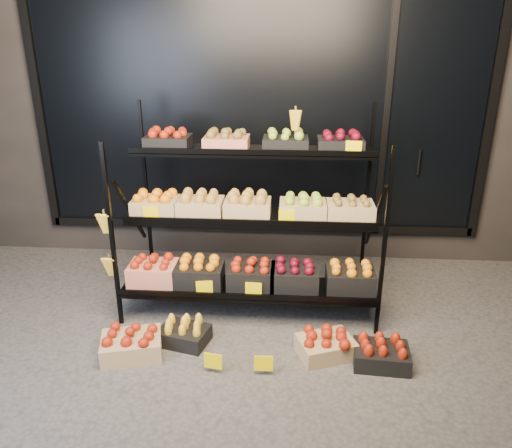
# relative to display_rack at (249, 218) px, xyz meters

# --- Properties ---
(ground) EXTENTS (24.00, 24.00, 0.00)m
(ground) POSITION_rel_display_rack_xyz_m (0.01, -0.60, -0.79)
(ground) COLOR #514F4C
(ground) RESTS_ON ground
(building) EXTENTS (6.00, 2.08, 3.50)m
(building) POSITION_rel_display_rack_xyz_m (0.01, 1.99, 0.96)
(building) COLOR #2D2826
(building) RESTS_ON ground
(display_rack) EXTENTS (2.18, 1.02, 1.75)m
(display_rack) POSITION_rel_display_rack_xyz_m (0.00, 0.00, 0.00)
(display_rack) COLOR black
(display_rack) RESTS_ON ground
(tag_floor_a) EXTENTS (0.13, 0.01, 0.12)m
(tag_floor_a) POSITION_rel_display_rack_xyz_m (-0.17, -1.00, -0.73)
(tag_floor_a) COLOR #FFD600
(tag_floor_a) RESTS_ON ground
(tag_floor_b) EXTENTS (0.13, 0.01, 0.12)m
(tag_floor_b) POSITION_rel_display_rack_xyz_m (0.18, -1.00, -0.73)
(tag_floor_b) COLOR #FFD600
(tag_floor_b) RESTS_ON ground
(floor_crate_left) EXTENTS (0.50, 0.41, 0.21)m
(floor_crate_left) POSITION_rel_display_rack_xyz_m (-0.80, -0.83, -0.69)
(floor_crate_left) COLOR tan
(floor_crate_left) RESTS_ON ground
(floor_crate_midleft) EXTENTS (0.42, 0.35, 0.19)m
(floor_crate_midleft) POSITION_rel_display_rack_xyz_m (-0.45, -0.65, -0.70)
(floor_crate_midleft) COLOR black
(floor_crate_midleft) RESTS_ON ground
(floor_crate_midright) EXTENTS (0.47, 0.41, 0.20)m
(floor_crate_midright) POSITION_rel_display_rack_xyz_m (0.62, -0.73, -0.69)
(floor_crate_midright) COLOR tan
(floor_crate_midright) RESTS_ON ground
(floor_crate_right) EXTENTS (0.41, 0.31, 0.20)m
(floor_crate_right) POSITION_rel_display_rack_xyz_m (1.01, -0.81, -0.69)
(floor_crate_right) COLOR black
(floor_crate_right) RESTS_ON ground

